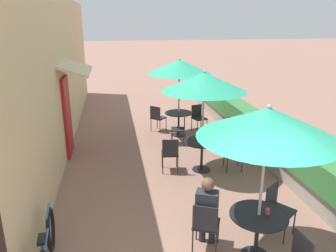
{
  "coord_description": "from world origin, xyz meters",
  "views": [
    {
      "loc": [
        -1.15,
        -2.16,
        3.49
      ],
      "look_at": [
        0.15,
        5.45,
        1.0
      ],
      "focal_mm": 35.0,
      "sensor_mm": 36.0,
      "label": 1
    }
  ],
  "objects_px": {
    "cafe_chair_far_right": "(198,116)",
    "bicycle_leaning": "(47,250)",
    "patio_umbrella_near": "(268,123)",
    "patio_table_mid": "(202,148)",
    "seated_patron_near_back": "(207,210)",
    "cafe_chair_near_right": "(277,206)",
    "coffee_cup_near": "(268,211)",
    "patio_umbrella_far": "(179,67)",
    "patio_table_far": "(179,118)",
    "patio_umbrella_mid": "(204,82)",
    "cafe_chair_near_back": "(206,223)",
    "cafe_chair_mid_right": "(170,152)",
    "cafe_chair_mid_left": "(233,148)",
    "cafe_chair_far_left": "(181,127)",
    "patio_table_near": "(258,225)",
    "coffee_cup_mid": "(207,140)",
    "cafe_chair_far_back": "(157,116)"
  },
  "relations": [
    {
      "from": "cafe_chair_mid_left",
      "to": "bicycle_leaning",
      "type": "distance_m",
      "value": 4.84
    },
    {
      "from": "patio_table_far",
      "to": "cafe_chair_far_left",
      "type": "distance_m",
      "value": 0.78
    },
    {
      "from": "cafe_chair_near_right",
      "to": "coffee_cup_near",
      "type": "xyz_separation_m",
      "value": [
        -0.45,
        -0.53,
        0.28
      ]
    },
    {
      "from": "cafe_chair_near_right",
      "to": "seated_patron_near_back",
      "type": "xyz_separation_m",
      "value": [
        -1.27,
        -0.17,
        0.17
      ]
    },
    {
      "from": "cafe_chair_mid_left",
      "to": "cafe_chair_mid_right",
      "type": "bearing_deg",
      "value": 5.65
    },
    {
      "from": "patio_umbrella_mid",
      "to": "patio_table_far",
      "type": "bearing_deg",
      "value": 90.94
    },
    {
      "from": "patio_table_near",
      "to": "bicycle_leaning",
      "type": "bearing_deg",
      "value": 176.06
    },
    {
      "from": "cafe_chair_near_back",
      "to": "cafe_chair_mid_left",
      "type": "distance_m",
      "value": 3.26
    },
    {
      "from": "coffee_cup_near",
      "to": "cafe_chair_far_back",
      "type": "distance_m",
      "value": 6.28
    },
    {
      "from": "cafe_chair_far_left",
      "to": "cafe_chair_far_right",
      "type": "xyz_separation_m",
      "value": [
        0.81,
        1.07,
        0.0
      ]
    },
    {
      "from": "coffee_cup_mid",
      "to": "patio_table_mid",
      "type": "bearing_deg",
      "value": 145.65
    },
    {
      "from": "patio_table_near",
      "to": "coffee_cup_near",
      "type": "height_order",
      "value": "coffee_cup_near"
    },
    {
      "from": "seated_patron_near_back",
      "to": "cafe_chair_mid_left",
      "type": "bearing_deg",
      "value": 86.17
    },
    {
      "from": "coffee_cup_mid",
      "to": "cafe_chair_far_back",
      "type": "relative_size",
      "value": 0.1
    },
    {
      "from": "patio_table_far",
      "to": "patio_umbrella_far",
      "type": "xyz_separation_m",
      "value": [
        -0.0,
        -0.0,
        1.61
      ]
    },
    {
      "from": "seated_patron_near_back",
      "to": "patio_table_far",
      "type": "distance_m",
      "value": 5.44
    },
    {
      "from": "coffee_cup_mid",
      "to": "patio_umbrella_far",
      "type": "bearing_deg",
      "value": 93.19
    },
    {
      "from": "cafe_chair_near_right",
      "to": "cafe_chair_near_back",
      "type": "height_order",
      "value": "same"
    },
    {
      "from": "cafe_chair_mid_left",
      "to": "bicycle_leaning",
      "type": "height_order",
      "value": "cafe_chair_mid_left"
    },
    {
      "from": "patio_umbrella_near",
      "to": "bicycle_leaning",
      "type": "relative_size",
      "value": 1.39
    },
    {
      "from": "patio_umbrella_mid",
      "to": "cafe_chair_mid_left",
      "type": "height_order",
      "value": "patio_umbrella_mid"
    },
    {
      "from": "patio_table_mid",
      "to": "patio_table_far",
      "type": "height_order",
      "value": "same"
    },
    {
      "from": "patio_umbrella_near",
      "to": "bicycle_leaning",
      "type": "bearing_deg",
      "value": 176.06
    },
    {
      "from": "patio_umbrella_near",
      "to": "cafe_chair_mid_left",
      "type": "xyz_separation_m",
      "value": [
        0.77,
        3.13,
        -1.66
      ]
    },
    {
      "from": "cafe_chair_far_right",
      "to": "cafe_chair_mid_right",
      "type": "bearing_deg",
      "value": 46.06
    },
    {
      "from": "cafe_chair_near_right",
      "to": "cafe_chair_mid_right",
      "type": "relative_size",
      "value": 1.0
    },
    {
      "from": "cafe_chair_far_right",
      "to": "patio_table_mid",
      "type": "bearing_deg",
      "value": 59.65
    },
    {
      "from": "cafe_chair_near_right",
      "to": "cafe_chair_mid_right",
      "type": "bearing_deg",
      "value": -98.79
    },
    {
      "from": "coffee_cup_near",
      "to": "patio_umbrella_far",
      "type": "relative_size",
      "value": 0.04
    },
    {
      "from": "bicycle_leaning",
      "to": "cafe_chair_far_back",
      "type": "bearing_deg",
      "value": 63.65
    },
    {
      "from": "cafe_chair_near_back",
      "to": "seated_patron_near_back",
      "type": "height_order",
      "value": "seated_patron_near_back"
    },
    {
      "from": "patio_umbrella_near",
      "to": "cafe_chair_mid_right",
      "type": "height_order",
      "value": "patio_umbrella_near"
    },
    {
      "from": "cafe_chair_mid_left",
      "to": "coffee_cup_near",
      "type": "bearing_deg",
      "value": 85.17
    },
    {
      "from": "patio_table_far",
      "to": "bicycle_leaning",
      "type": "distance_m",
      "value": 6.32
    },
    {
      "from": "patio_table_near",
      "to": "cafe_chair_mid_left",
      "type": "bearing_deg",
      "value": 76.16
    },
    {
      "from": "cafe_chair_near_back",
      "to": "patio_umbrella_near",
      "type": "bearing_deg",
      "value": 5.65
    },
    {
      "from": "patio_umbrella_mid",
      "to": "patio_table_mid",
      "type": "bearing_deg",
      "value": 0.0
    },
    {
      "from": "cafe_chair_far_right",
      "to": "bicycle_leaning",
      "type": "xyz_separation_m",
      "value": [
        -3.76,
        -5.84,
        -0.16
      ]
    },
    {
      "from": "patio_table_near",
      "to": "patio_umbrella_near",
      "type": "bearing_deg",
      "value": -90.0
    },
    {
      "from": "cafe_chair_mid_right",
      "to": "bicycle_leaning",
      "type": "relative_size",
      "value": 0.5
    },
    {
      "from": "cafe_chair_near_back",
      "to": "cafe_chair_mid_right",
      "type": "xyz_separation_m",
      "value": [
        -0.05,
        2.91,
        0.0
      ]
    },
    {
      "from": "cafe_chair_far_right",
      "to": "seated_patron_near_back",
      "type": "bearing_deg",
      "value": 59.27
    },
    {
      "from": "cafe_chair_mid_left",
      "to": "patio_table_far",
      "type": "xyz_separation_m",
      "value": [
        -0.82,
        2.62,
        0.05
      ]
    },
    {
      "from": "cafe_chair_far_left",
      "to": "cafe_chair_near_right",
      "type": "bearing_deg",
      "value": -158.11
    },
    {
      "from": "seated_patron_near_back",
      "to": "cafe_chair_near_right",
      "type": "bearing_deg",
      "value": 31.59
    },
    {
      "from": "cafe_chair_mid_right",
      "to": "patio_umbrella_far",
      "type": "height_order",
      "value": "patio_umbrella_far"
    },
    {
      "from": "patio_umbrella_far",
      "to": "cafe_chair_far_back",
      "type": "relative_size",
      "value": 2.8
    },
    {
      "from": "patio_table_near",
      "to": "coffee_cup_mid",
      "type": "height_order",
      "value": "coffee_cup_mid"
    },
    {
      "from": "patio_table_near",
      "to": "cafe_chair_far_right",
      "type": "bearing_deg",
      "value": 83.72
    },
    {
      "from": "coffee_cup_mid",
      "to": "cafe_chair_far_back",
      "type": "height_order",
      "value": "cafe_chair_far_back"
    }
  ]
}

